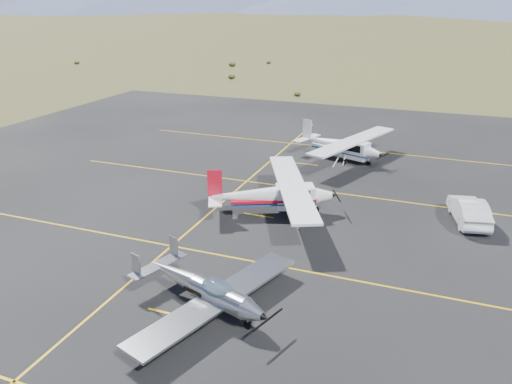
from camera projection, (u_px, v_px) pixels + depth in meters
The scene contains 6 objects.
ground at pixel (262, 286), 23.37m from camera, with size 1600.00×1600.00×0.00m, color #383D1C.
apron at pixel (303, 226), 29.47m from camera, with size 72.00×72.00×0.02m, color black.
aircraft_low_wing at pixel (206, 289), 21.32m from camera, with size 6.78×9.17×2.01m.
aircraft_cessna at pixel (273, 194), 30.74m from camera, with size 8.51×11.15×2.94m.
aircraft_plain at pixel (341, 145), 41.23m from camera, with size 7.87×11.06×2.85m.
sedan at pixel (469, 210), 29.76m from camera, with size 1.60×4.59×1.51m, color white.
Camera 1 is at (6.90, -18.96, 12.59)m, focal length 35.00 mm.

